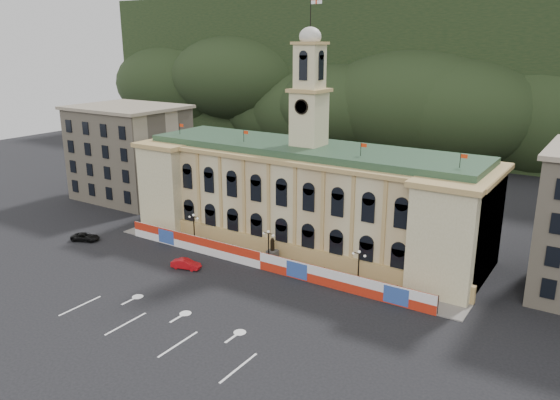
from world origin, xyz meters
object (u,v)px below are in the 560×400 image
Objects in this scene: lamp_center at (269,244)px; black_suv at (85,237)px; statue at (272,254)px; red_sedan at (186,264)px.

lamp_center is 31.15m from black_suv.
statue is 12.38m from red_sedan.
black_suv is (-30.00, -8.03, -2.45)m from lamp_center.
statue is 0.75× the size of black_suv.
red_sedan is (-8.87, -7.62, -2.38)m from lamp_center.
black_suv is (-21.13, -0.42, -0.07)m from red_sedan.
statue is at bearing 90.00° from lamp_center.
red_sedan is 0.90× the size of black_suv.
lamp_center is at bearing -90.00° from statue.
black_suv is at bearing 76.34° from red_sedan.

